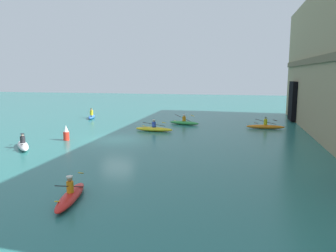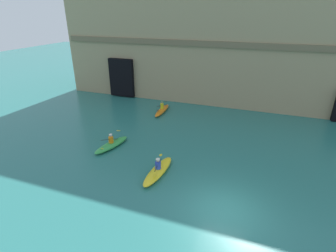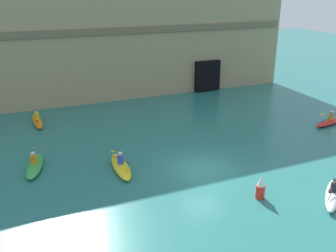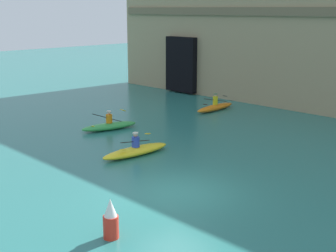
# 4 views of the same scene
# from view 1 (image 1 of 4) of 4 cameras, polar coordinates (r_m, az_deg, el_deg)

# --- Properties ---
(ground_plane) EXTENTS (120.00, 120.00, 0.00)m
(ground_plane) POSITION_cam_1_polar(r_m,az_deg,el_deg) (26.50, -8.89, -2.37)
(ground_plane) COLOR #28706B
(kayak_white) EXTENTS (3.04, 2.74, 1.07)m
(kayak_white) POSITION_cam_1_polar(r_m,az_deg,el_deg) (25.24, -23.93, -3.05)
(kayak_white) COLOR white
(kayak_white) RESTS_ON ground
(kayak_green) EXTENTS (1.58, 3.34, 1.08)m
(kayak_green) POSITION_cam_1_polar(r_m,az_deg,el_deg) (33.96, 2.82, 0.62)
(kayak_green) COLOR green
(kayak_green) RESTS_ON ground
(kayak_yellow) EXTENTS (1.10, 3.60, 1.08)m
(kayak_yellow) POSITION_cam_1_polar(r_m,az_deg,el_deg) (29.99, -2.46, -0.49)
(kayak_yellow) COLOR yellow
(kayak_yellow) RESTS_ON ground
(kayak_blue) EXTENTS (3.08, 1.53, 1.20)m
(kayak_blue) POSITION_cam_1_polar(r_m,az_deg,el_deg) (39.84, -13.16, 1.68)
(kayak_blue) COLOR blue
(kayak_blue) RESTS_ON ground
(kayak_red) EXTENTS (3.37, 1.28, 1.07)m
(kayak_red) POSITION_cam_1_polar(r_m,az_deg,el_deg) (14.37, -16.62, -11.57)
(kayak_red) COLOR red
(kayak_red) RESTS_ON ground
(kayak_orange) EXTENTS (0.76, 3.59, 1.13)m
(kayak_orange) POSITION_cam_1_polar(r_m,az_deg,el_deg) (32.70, 16.59, -0.06)
(kayak_orange) COLOR orange
(kayak_orange) RESTS_ON ground
(marker_buoy) EXTENTS (0.46, 0.46, 1.21)m
(marker_buoy) POSITION_cam_1_polar(r_m,az_deg,el_deg) (27.06, -17.32, -1.22)
(marker_buoy) COLOR red
(marker_buoy) RESTS_ON ground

